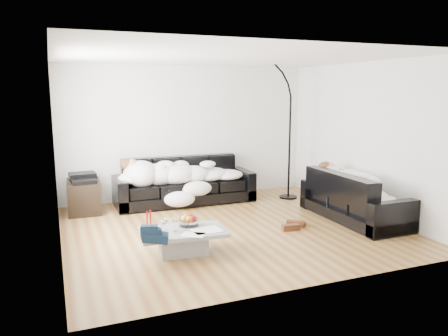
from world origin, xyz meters
name	(u,v)px	position (x,y,z in m)	size (l,w,h in m)	color
ground	(231,228)	(0.00, 0.00, 0.00)	(5.00, 5.00, 0.00)	brown
wall_back	(188,132)	(0.00, 2.25, 1.30)	(5.00, 0.02, 2.60)	silver
wall_left	(55,154)	(-2.50, 0.00, 1.30)	(0.02, 4.50, 2.60)	silver
wall_right	(365,139)	(2.50, 0.00, 1.30)	(0.02, 4.50, 2.60)	silver
ceiling	(232,57)	(0.00, 0.00, 2.60)	(5.00, 5.00, 0.00)	white
sofa_back	(185,181)	(-0.23, 1.75, 0.43)	(2.61, 0.90, 0.85)	black
sofa_right	(354,196)	(2.06, -0.34, 0.40)	(1.98, 0.85, 0.80)	black
sleeper_back	(185,170)	(-0.23, 1.70, 0.64)	(2.21, 0.76, 0.44)	white
sleeper_right	(355,183)	(2.06, -0.34, 0.63)	(1.70, 0.72, 0.41)	white
teal_cushion	(330,171)	(2.00, 0.27, 0.72)	(0.36, 0.30, 0.20)	#0E5264
coffee_table	(183,242)	(-1.01, -0.79, 0.16)	(1.10, 0.64, 0.32)	#939699
fruit_bowl	(189,220)	(-0.88, -0.63, 0.40)	(0.27, 0.27, 0.16)	white
wine_glass_a	(166,224)	(-1.21, -0.69, 0.40)	(0.07, 0.07, 0.17)	white
wine_glass_b	(163,226)	(-1.27, -0.78, 0.40)	(0.07, 0.07, 0.17)	white
wine_glass_c	(175,224)	(-1.12, -0.80, 0.42)	(0.08, 0.08, 0.19)	white
candle_left	(147,221)	(-1.44, -0.61, 0.45)	(0.05, 0.05, 0.25)	maroon
candle_right	(151,219)	(-1.38, -0.54, 0.44)	(0.04, 0.04, 0.25)	maroon
newspaper_a	(207,230)	(-0.73, -0.92, 0.33)	(0.38, 0.29, 0.01)	silver
newspaper_b	(193,234)	(-0.94, -1.02, 0.33)	(0.29, 0.21, 0.01)	silver
navy_jacket	(152,228)	(-1.46, -1.06, 0.48)	(0.32, 0.27, 0.16)	black
shoes	(293,225)	(0.88, -0.40, 0.05)	(0.46, 0.33, 0.10)	#472311
av_cabinet	(84,196)	(-2.06, 1.80, 0.28)	(0.55, 0.81, 0.55)	black
stereo	(83,177)	(-2.06, 1.80, 0.62)	(0.44, 0.34, 0.13)	black
floor_lamp	(290,137)	(1.81, 1.37, 1.23)	(0.89, 0.36, 2.46)	black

